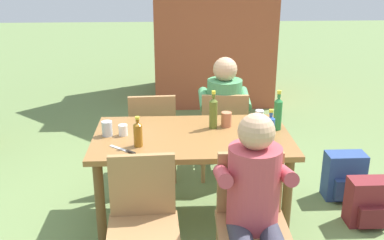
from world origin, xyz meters
name	(u,v)px	position (x,y,z in m)	size (l,w,h in m)	color
ground_plane	(192,220)	(0.00, 0.00, 0.00)	(24.00, 24.00, 0.00)	#6B844C
dining_table	(192,147)	(0.00, 0.00, 0.65)	(1.49, 0.88, 0.75)	olive
chair_near_right	(251,216)	(0.34, -0.74, 0.49)	(0.45, 0.45, 0.87)	#A37547
chair_far_right	(224,130)	(0.33, 0.74, 0.49)	(0.46, 0.46, 0.87)	#A37547
chair_near_left	(143,219)	(-0.34, -0.74, 0.49)	(0.46, 0.46, 0.87)	#A37547
chair_far_left	(153,132)	(-0.33, 0.74, 0.49)	(0.46, 0.46, 0.87)	#A37547
person_in_white_shirt	(255,201)	(0.34, -0.85, 0.66)	(0.47, 0.62, 1.18)	#B7424C
person_in_plaid_shirt	(223,110)	(0.34, 0.85, 0.66)	(0.47, 0.62, 1.18)	#4C935B
bottle_olive	(213,112)	(0.17, 0.14, 0.88)	(0.06, 0.06, 0.30)	#566623
bottle_amber	(138,134)	(-0.39, -0.20, 0.84)	(0.06, 0.06, 0.22)	#996019
bottle_blue	(270,128)	(0.56, -0.17, 0.86)	(0.06, 0.06, 0.25)	#2D56A3
bottle_green	(278,113)	(0.67, 0.08, 0.88)	(0.06, 0.06, 0.32)	#287A38
cup_terracotta	(226,119)	(0.28, 0.17, 0.81)	(0.08, 0.08, 0.12)	#BC6B47
cup_glass	(259,116)	(0.56, 0.26, 0.80)	(0.07, 0.07, 0.10)	silver
cup_white	(123,130)	(-0.52, 0.02, 0.79)	(0.07, 0.07, 0.08)	white
cup_steel	(107,129)	(-0.64, 0.02, 0.80)	(0.08, 0.08, 0.11)	#B2B7BC
table_knife	(124,150)	(-0.49, -0.28, 0.75)	(0.20, 0.17, 0.01)	silver
backpack_by_near_side	(368,203)	(1.39, -0.12, 0.19)	(0.32, 0.24, 0.38)	maroon
backpack_by_far_side	(344,177)	(1.36, 0.30, 0.20)	(0.34, 0.25, 0.42)	#2D4784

